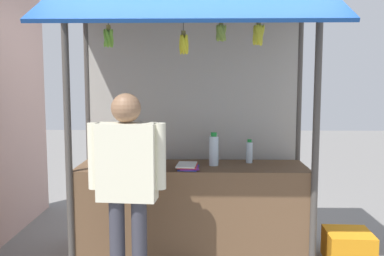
{
  "coord_description": "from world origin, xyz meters",
  "views": [
    {
      "loc": [
        0.09,
        -3.97,
        1.66
      ],
      "look_at": [
        0.0,
        0.0,
        1.21
      ],
      "focal_mm": 40.76,
      "sensor_mm": 36.0,
      "label": 1
    }
  ],
  "objects": [
    {
      "name": "ground_plane",
      "position": [
        0.0,
        0.0,
        0.0
      ],
      "size": [
        20.0,
        20.0,
        0.0
      ],
      "primitive_type": "plane",
      "color": "slate"
    },
    {
      "name": "stall_counter",
      "position": [
        0.0,
        0.0,
        0.43
      ],
      "size": [
        2.11,
        0.61,
        0.86
      ],
      "primitive_type": "cube",
      "color": "brown",
      "rests_on": "ground"
    },
    {
      "name": "stall_structure",
      "position": [
        0.0,
        0.08,
        1.6
      ],
      "size": [
        2.31,
        1.43,
        2.67
      ],
      "color": "#4C4742",
      "rests_on": "ground"
    },
    {
      "name": "water_bottle_front_left",
      "position": [
        -0.86,
        0.21,
        1.01
      ],
      "size": [
        0.09,
        0.09,
        0.31
      ],
      "color": "silver",
      "rests_on": "stall_counter"
    },
    {
      "name": "water_bottle_back_right",
      "position": [
        0.2,
        0.01,
        1.01
      ],
      "size": [
        0.09,
        0.09,
        0.31
      ],
      "color": "silver",
      "rests_on": "stall_counter"
    },
    {
      "name": "water_bottle_mid_left",
      "position": [
        0.21,
        0.14,
        0.99
      ],
      "size": [
        0.08,
        0.08,
        0.27
      ],
      "color": "silver",
      "rests_on": "stall_counter"
    },
    {
      "name": "water_bottle_rear_center",
      "position": [
        -0.7,
        0.01,
        1.0
      ],
      "size": [
        0.08,
        0.08,
        0.28
      ],
      "color": "silver",
      "rests_on": "stall_counter"
    },
    {
      "name": "water_bottle_far_left",
      "position": [
        0.54,
        0.15,
        0.97
      ],
      "size": [
        0.06,
        0.06,
        0.23
      ],
      "color": "silver",
      "rests_on": "stall_counter"
    },
    {
      "name": "magazine_stack_far_right",
      "position": [
        -0.04,
        -0.13,
        0.88
      ],
      "size": [
        0.21,
        0.29,
        0.04
      ],
      "color": "blue",
      "rests_on": "stall_counter"
    },
    {
      "name": "magazine_stack_right",
      "position": [
        -0.65,
        -0.18,
        0.88
      ],
      "size": [
        0.25,
        0.3,
        0.03
      ],
      "color": "purple",
      "rests_on": "stall_counter"
    },
    {
      "name": "magazine_stack_center",
      "position": [
        -0.35,
        -0.15,
        0.91
      ],
      "size": [
        0.22,
        0.29,
        0.1
      ],
      "color": "orange",
      "rests_on": "stall_counter"
    },
    {
      "name": "banana_bunch_leftmost",
      "position": [
        -0.06,
        -0.4,
        1.94
      ],
      "size": [
        0.09,
        0.09,
        0.33
      ],
      "color": "#332D23"
    },
    {
      "name": "banana_bunch_inner_left",
      "position": [
        0.54,
        -0.4,
        2.01
      ],
      "size": [
        0.12,
        0.11,
        0.27
      ],
      "color": "#332D23"
    },
    {
      "name": "banana_bunch_rightmost",
      "position": [
        -0.67,
        -0.4,
        1.99
      ],
      "size": [
        0.1,
        0.1,
        0.28
      ],
      "color": "#332D23"
    },
    {
      "name": "banana_bunch_inner_right",
      "position": [
        0.24,
        -0.41,
        2.03
      ],
      "size": [
        0.1,
        0.1,
        0.23
      ],
      "color": "#332D23"
    },
    {
      "name": "vendor_person",
      "position": [
        -0.47,
        -0.75,
        0.94
      ],
      "size": [
        0.59,
        0.23,
        1.56
      ],
      "rotation": [
        0.0,
        0.0,
        3.05
      ],
      "color": "#383842",
      "rests_on": "ground"
    },
    {
      "name": "plastic_crate",
      "position": [
        1.43,
        -0.12,
        0.14
      ],
      "size": [
        0.42,
        0.42,
        0.28
      ],
      "primitive_type": "cube",
      "rotation": [
        0.0,
        0.0,
        -0.05
      ],
      "color": "orange",
      "rests_on": "ground"
    }
  ]
}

